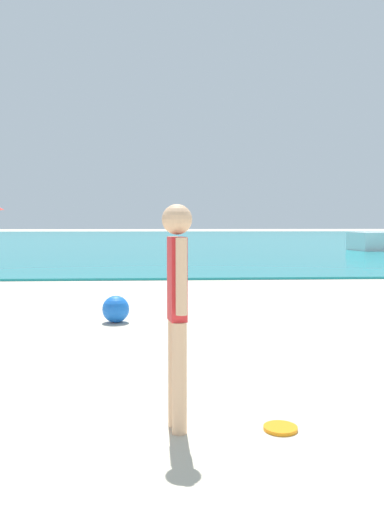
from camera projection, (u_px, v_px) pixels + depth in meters
name	position (u px, v px, depth m)	size (l,w,h in m)	color
water	(169.00, 239.00, 42.42)	(160.00, 60.00, 0.06)	teal
person_standing	(177.00, 303.00, 3.49)	(0.20, 0.35, 1.52)	#DDAD84
frisbee	(280.00, 428.00, 3.53)	(0.23, 0.23, 0.03)	orange
beach_ball	(116.00, 309.00, 7.29)	(0.38, 0.38, 0.38)	blue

